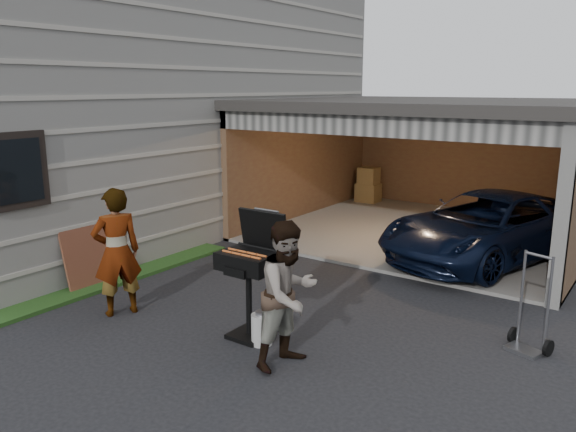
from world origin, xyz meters
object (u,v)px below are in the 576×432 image
at_px(minivan, 487,230).
at_px(propane_tank, 262,329).
at_px(bbq_grill, 250,265).
at_px(plywood_panel, 90,256).
at_px(woman, 117,252).
at_px(man, 289,294).
at_px(hand_truck, 529,332).

relative_size(minivan, propane_tank, 11.08).
xyz_separation_m(bbq_grill, plywood_panel, (-3.30, -0.04, -0.46)).
distance_m(woman, bbq_grill, 2.06).
xyz_separation_m(propane_tank, plywood_panel, (-3.56, 0.07, 0.30)).
height_order(minivan, woman, woman).
relative_size(woman, bbq_grill, 1.12).
bearing_deg(man, hand_truck, -37.69).
bearing_deg(minivan, man, -79.09).
relative_size(woman, propane_tank, 4.60).
relative_size(minivan, hand_truck, 3.56).
xyz_separation_m(woman, propane_tank, (2.26, 0.38, -0.71)).
distance_m(minivan, woman, 6.50).
relative_size(woman, hand_truck, 1.48).
relative_size(man, plywood_panel, 1.69).
bearing_deg(bbq_grill, man, -22.01).
bearing_deg(bbq_grill, plywood_panel, -179.28).
bearing_deg(bbq_grill, hand_truck, 28.43).
relative_size(minivan, plywood_panel, 4.32).
relative_size(propane_tank, hand_truck, 0.32).
height_order(plywood_panel, hand_truck, hand_truck).
height_order(bbq_grill, hand_truck, bbq_grill).
distance_m(minivan, man, 5.34).
bearing_deg(woman, propane_tank, 124.49).
height_order(woman, plywood_panel, woman).
bearing_deg(plywood_panel, woman, -19.26).
bearing_deg(woman, bbq_grill, 128.79).
xyz_separation_m(woman, plywood_panel, (-1.30, 0.46, -0.41)).
bearing_deg(propane_tank, hand_truck, 32.31).
distance_m(minivan, propane_tank, 5.24).
bearing_deg(plywood_panel, bbq_grill, 0.72).
height_order(minivan, plywood_panel, minivan).
relative_size(minivan, man, 2.55).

